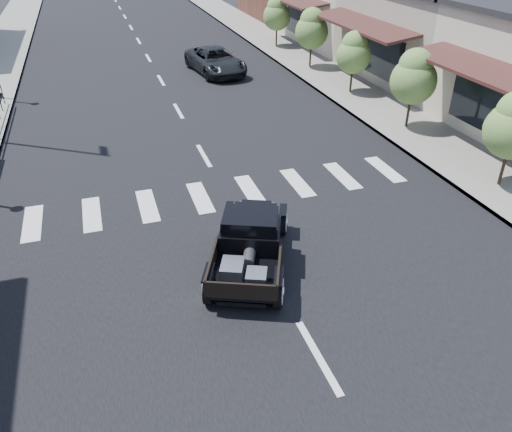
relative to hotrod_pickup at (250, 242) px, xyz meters
name	(u,v)px	position (x,y,z in m)	size (l,w,h in m)	color
ground	(268,269)	(0.38, -0.27, -0.69)	(120.00, 120.00, 0.00)	black
road	(167,92)	(0.38, 14.73, -0.68)	(14.00, 80.00, 0.02)	black
road_markings	(187,127)	(0.38, 9.73, -0.69)	(12.00, 60.00, 0.06)	silver
sidewalk_right	(326,75)	(8.88, 14.73, -0.62)	(3.00, 80.00, 0.15)	gray
storefront_mid	(461,33)	(15.38, 12.73, 1.56)	(10.00, 9.00, 4.50)	#ADA191
storefront_far	(373,6)	(15.38, 21.73, 1.56)	(10.00, 9.00, 4.50)	beige
small_tree_a	(510,142)	(8.68, 1.45, 0.89)	(1.73, 1.73, 2.88)	#5D823B
small_tree_b	(412,90)	(8.68, 6.72, 0.93)	(1.77, 1.77, 2.95)	#5D823B
small_tree_c	(353,63)	(8.68, 11.57, 0.80)	(1.62, 1.62, 2.69)	#5D823B
small_tree_d	(311,39)	(8.68, 16.45, 0.95)	(1.79, 1.79, 2.98)	#5D823B
small_tree_e	(277,22)	(8.68, 21.95, 0.89)	(1.72, 1.72, 2.87)	#5D823B
hotrod_pickup	(250,242)	(0.00, 0.00, 0.00)	(1.87, 4.00, 1.39)	black
second_car	(215,61)	(3.46, 17.24, -0.03)	(2.19, 4.74, 1.32)	black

